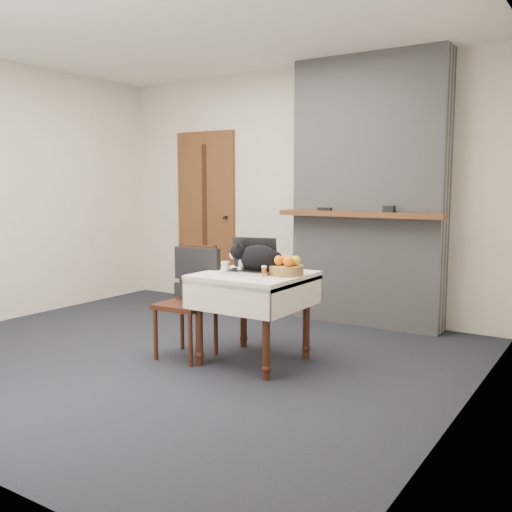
{
  "coord_description": "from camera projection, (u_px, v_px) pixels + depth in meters",
  "views": [
    {
      "loc": [
        3.01,
        -3.43,
        1.37
      ],
      "look_at": [
        0.71,
        0.13,
        0.84
      ],
      "focal_mm": 40.0,
      "sensor_mm": 36.0,
      "label": 1
    }
  ],
  "objects": [
    {
      "name": "chimney",
      "position": [
        368.0,
        193.0,
        5.54
      ],
      "size": [
        1.62,
        0.48,
        2.6
      ],
      "color": "gray",
      "rests_on": "ground"
    },
    {
      "name": "side_table",
      "position": [
        254.0,
        288.0,
        4.38
      ],
      "size": [
        0.78,
        0.78,
        0.7
      ],
      "color": "#311C0D",
      "rests_on": "ground"
    },
    {
      "name": "cat",
      "position": [
        260.0,
        259.0,
        4.37
      ],
      "size": [
        0.52,
        0.29,
        0.25
      ],
      "rotation": [
        0.0,
        0.0,
        0.29
      ],
      "color": "black",
      "rests_on": "side_table"
    },
    {
      "name": "laptop",
      "position": [
        251.0,
        264.0,
        4.41
      ],
      "size": [
        0.42,
        0.39,
        0.27
      ],
      "rotation": [
        0.0,
        0.0,
        0.26
      ],
      "color": "#B7B7BC",
      "rests_on": "side_table"
    },
    {
      "name": "room_shell",
      "position": [
        207.0,
        139.0,
        4.82
      ],
      "size": [
        4.52,
        4.01,
        2.61
      ],
      "color": "beige",
      "rests_on": "ground"
    },
    {
      "name": "desk_clutter",
      "position": [
        272.0,
        273.0,
        4.33
      ],
      "size": [
        0.11,
        0.1,
        0.01
      ],
      "primitive_type": "cube",
      "rotation": [
        0.0,
        0.0,
        0.71
      ],
      "color": "black",
      "rests_on": "side_table"
    },
    {
      "name": "fruit_basket",
      "position": [
        287.0,
        267.0,
        4.28
      ],
      "size": [
        0.26,
        0.26,
        0.15
      ],
      "color": "olive",
      "rests_on": "side_table"
    },
    {
      "name": "ground",
      "position": [
        175.0,
        354.0,
        4.65
      ],
      "size": [
        4.5,
        4.5,
        0.0
      ],
      "primitive_type": "plane",
      "color": "black",
      "rests_on": "ground"
    },
    {
      "name": "cream_jar",
      "position": [
        225.0,
        267.0,
        4.45
      ],
      "size": [
        0.07,
        0.07,
        0.08
      ],
      "primitive_type": "cylinder",
      "color": "silver",
      "rests_on": "side_table"
    },
    {
      "name": "door",
      "position": [
        206.0,
        216.0,
        6.82
      ],
      "size": [
        0.82,
        0.1,
        2.0
      ],
      "color": "brown",
      "rests_on": "ground"
    },
    {
      "name": "chair",
      "position": [
        192.0,
        285.0,
        4.58
      ],
      "size": [
        0.42,
        0.42,
        0.9
      ],
      "rotation": [
        0.0,
        0.0,
        0.05
      ],
      "color": "#311C0D",
      "rests_on": "ground"
    },
    {
      "name": "pill_bottle",
      "position": [
        264.0,
        271.0,
        4.2
      ],
      "size": [
        0.04,
        0.04,
        0.08
      ],
      "color": "#A34814",
      "rests_on": "side_table"
    }
  ]
}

